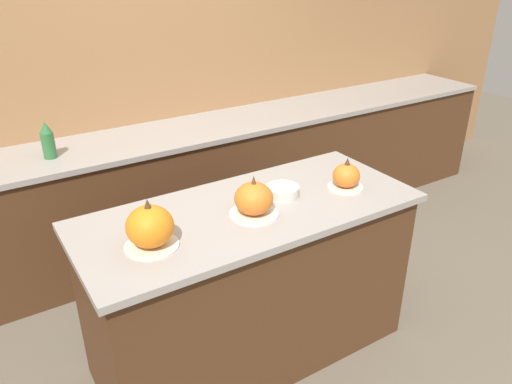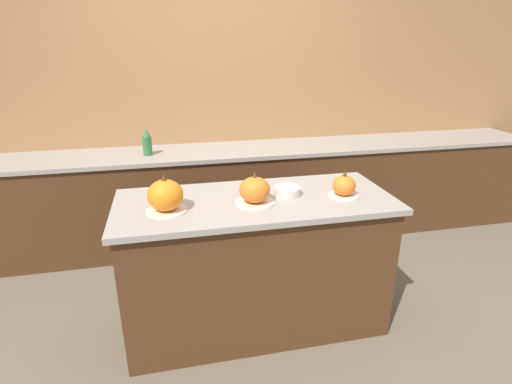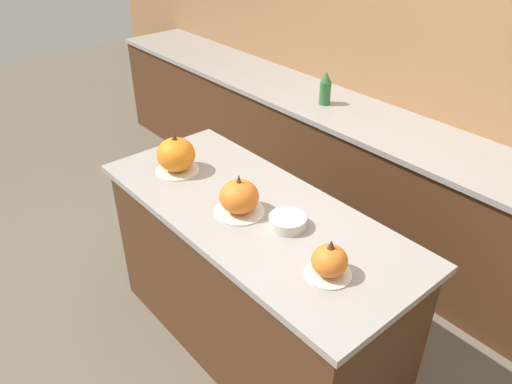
{
  "view_description": "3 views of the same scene",
  "coord_description": "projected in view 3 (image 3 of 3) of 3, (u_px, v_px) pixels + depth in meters",
  "views": [
    {
      "loc": [
        -1.1,
        -1.8,
        2.01
      ],
      "look_at": [
        0.05,
        0.02,
        0.95
      ],
      "focal_mm": 35.0,
      "sensor_mm": 36.0,
      "label": 1
    },
    {
      "loc": [
        -0.48,
        -2.18,
        1.78
      ],
      "look_at": [
        0.0,
        -0.01,
        0.94
      ],
      "focal_mm": 28.0,
      "sensor_mm": 36.0,
      "label": 2
    },
    {
      "loc": [
        1.46,
        -1.23,
        2.19
      ],
      "look_at": [
        0.01,
        0.01,
        0.99
      ],
      "focal_mm": 35.0,
      "sensor_mm": 36.0,
      "label": 3
    }
  ],
  "objects": [
    {
      "name": "pumpkin_cake_center",
      "position": [
        239.0,
        198.0,
        2.24
      ],
      "size": [
        0.23,
        0.23,
        0.2
      ],
      "color": "silver",
      "rests_on": "kitchen_island"
    },
    {
      "name": "pumpkin_cake_right",
      "position": [
        329.0,
        262.0,
        1.89
      ],
      "size": [
        0.18,
        0.18,
        0.17
      ],
      "color": "silver",
      "rests_on": "kitchen_island"
    },
    {
      "name": "back_counter",
      "position": [
        399.0,
        196.0,
        3.22
      ],
      "size": [
        6.0,
        0.6,
        0.88
      ],
      "color": "#4C2D19",
      "rests_on": "ground_plane"
    },
    {
      "name": "pumpkin_cake_left",
      "position": [
        176.0,
        155.0,
        2.56
      ],
      "size": [
        0.23,
        0.23,
        0.22
      ],
      "color": "silver",
      "rests_on": "kitchen_island"
    },
    {
      "name": "wall_back",
      "position": [
        453.0,
        63.0,
        2.97
      ],
      "size": [
        8.0,
        0.06,
        2.5
      ],
      "color": "#9E7047",
      "rests_on": "ground_plane"
    },
    {
      "name": "ground_plane",
      "position": [
        253.0,
        340.0,
        2.78
      ],
      "size": [
        12.0,
        12.0,
        0.0
      ],
      "primitive_type": "plane",
      "color": "#665B4C"
    },
    {
      "name": "kitchen_island",
      "position": [
        253.0,
        280.0,
        2.54
      ],
      "size": [
        1.67,
        0.71,
        0.89
      ],
      "color": "#4C2D19",
      "rests_on": "ground_plane"
    },
    {
      "name": "bottle_tall",
      "position": [
        325.0,
        89.0,
        3.34
      ],
      "size": [
        0.08,
        0.08,
        0.22
      ],
      "color": "#2D6B38",
      "rests_on": "back_counter"
    },
    {
      "name": "mixing_bowl",
      "position": [
        288.0,
        222.0,
        2.18
      ],
      "size": [
        0.17,
        0.17,
        0.05
      ],
      "color": "beige",
      "rests_on": "kitchen_island"
    }
  ]
}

